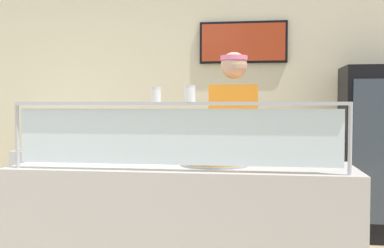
# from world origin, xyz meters

# --- Properties ---
(shop_rear_unit) EXTENTS (6.59, 0.13, 2.70)m
(shop_rear_unit) POSITION_xyz_m (1.10, 2.71, 1.36)
(shop_rear_unit) COLOR beige
(shop_rear_unit) RESTS_ON ground
(serving_counter) EXTENTS (2.19, 0.70, 0.95)m
(serving_counter) POSITION_xyz_m (1.09, 0.35, 0.47)
(serving_counter) COLOR #BCB7B2
(serving_counter) RESTS_ON ground
(sneeze_guard) EXTENTS (2.01, 0.06, 0.41)m
(sneeze_guard) POSITION_xyz_m (1.09, 0.06, 1.21)
(sneeze_guard) COLOR #B2B5BC
(sneeze_guard) RESTS_ON serving_counter
(pizza_tray) EXTENTS (0.45, 0.45, 0.04)m
(pizza_tray) POSITION_xyz_m (1.30, 0.38, 0.97)
(pizza_tray) COLOR #9EA0A8
(pizza_tray) RESTS_ON serving_counter
(pizza_server) EXTENTS (0.10, 0.29, 0.01)m
(pizza_server) POSITION_xyz_m (1.28, 0.36, 0.99)
(pizza_server) COLOR #ADAFB7
(pizza_server) RESTS_ON pizza_tray
(parmesan_shaker) EXTENTS (0.06, 0.06, 0.09)m
(parmesan_shaker) POSITION_xyz_m (0.98, 0.06, 1.40)
(parmesan_shaker) COLOR white
(parmesan_shaker) RESTS_ON sneeze_guard
(pepper_flake_shaker) EXTENTS (0.06, 0.06, 0.10)m
(pepper_flake_shaker) POSITION_xyz_m (1.18, 0.06, 1.40)
(pepper_flake_shaker) COLOR white
(pepper_flake_shaker) RESTS_ON sneeze_guard
(worker_figure) EXTENTS (0.41, 0.50, 1.76)m
(worker_figure) POSITION_xyz_m (1.39, 1.08, 1.01)
(worker_figure) COLOR #23232D
(worker_figure) RESTS_ON ground
(drink_fridge) EXTENTS (0.73, 0.61, 1.73)m
(drink_fridge) POSITION_xyz_m (2.77, 2.27, 0.86)
(drink_fridge) COLOR black
(drink_fridge) RESTS_ON ground
(prep_shelf) EXTENTS (0.70, 0.55, 0.85)m
(prep_shelf) POSITION_xyz_m (-0.69, 2.23, 0.42)
(prep_shelf) COLOR #B7BABF
(prep_shelf) RESTS_ON ground
(pizza_box_stack) EXTENTS (0.48, 0.46, 0.22)m
(pizza_box_stack) POSITION_xyz_m (-0.69, 2.23, 0.96)
(pizza_box_stack) COLOR silver
(pizza_box_stack) RESTS_ON prep_shelf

